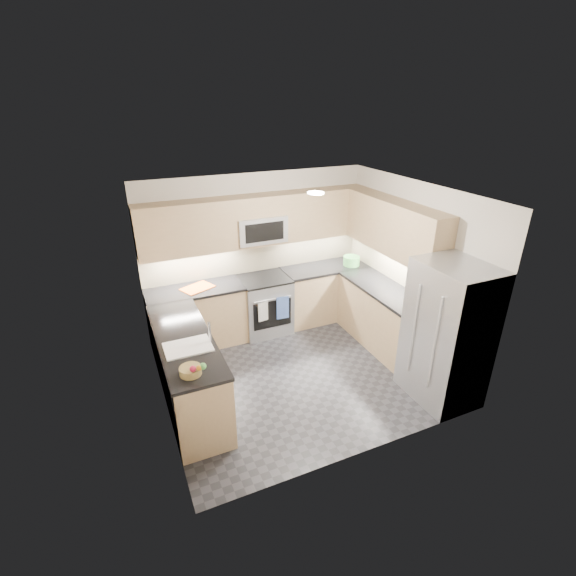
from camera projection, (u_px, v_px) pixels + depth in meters
The scene contains 37 objects.
floor at pixel (298, 372), 5.85m from camera, with size 3.60×3.20×0.00m, color black.
ceiling at pixel (300, 193), 4.80m from camera, with size 3.60×3.20×0.02m, color beige.
wall_back at pixel (256, 252), 6.65m from camera, with size 3.60×0.02×2.50m, color #BEB4A6.
wall_front at pixel (370, 356), 4.00m from camera, with size 3.60×0.02×2.50m, color #BEB4A6.
wall_left at pixel (154, 319), 4.67m from camera, with size 0.02×3.20×2.50m, color #BEB4A6.
wall_right at pixel (412, 270), 5.99m from camera, with size 0.02×3.20×2.50m, color #BEB4A6.
base_cab_back_left at pixel (197, 318), 6.34m from camera, with size 1.42×0.60×0.90m, color tan.
base_cab_back_right at pixel (324, 293), 7.14m from camera, with size 1.42×0.60×0.90m, color tan.
base_cab_right at pixel (383, 318), 6.34m from camera, with size 0.60×1.70×0.90m, color tan.
base_cab_peninsula at pixel (188, 371), 5.11m from camera, with size 0.60×2.00×0.90m, color tan.
countertop_back_left at pixel (194, 290), 6.14m from camera, with size 1.42×0.63×0.04m, color black.
countertop_back_right at pixel (325, 268), 6.95m from camera, with size 1.42×0.63×0.04m, color black.
countertop_right at pixel (386, 290), 6.14m from camera, with size 0.63×1.70×0.04m, color black.
countertop_peninsula at pixel (184, 339), 4.91m from camera, with size 0.63×2.00×0.04m, color black.
upper_cab_back at pixel (259, 220), 6.27m from camera, with size 3.60×0.35×0.75m, color tan.
upper_cab_right at pixel (395, 227), 5.91m from camera, with size 0.35×1.95×0.75m, color tan.
backsplash_back at pixel (257, 256), 6.67m from camera, with size 3.60×0.01×0.51m, color #C1B18B.
backsplash_right at pixel (392, 263), 6.38m from camera, with size 0.01×2.30×0.51m, color #C1B18B.
gas_range at pixel (265, 305), 6.72m from camera, with size 0.76×0.65×0.91m, color #979A9F.
range_cooktop at pixel (264, 279), 6.53m from camera, with size 0.76×0.65×0.03m, color black.
oven_door_glass at pixel (272, 314), 6.45m from camera, with size 0.62×0.02×0.45m, color black.
oven_handle at pixel (273, 299), 6.32m from camera, with size 0.02×0.02×0.60m, color #B2B5BA.
microwave at pixel (260, 228), 6.30m from camera, with size 0.76×0.40×0.40m, color #A9ACB1.
microwave_door at pixel (265, 232), 6.13m from camera, with size 0.60×0.01×0.28m, color black.
refrigerator at pixel (447, 334), 5.05m from camera, with size 0.70×0.90×1.80m, color #95979C.
fridge_handle_left at pixel (434, 344), 4.75m from camera, with size 0.02×0.02×1.20m, color #B2B5BA.
fridge_handle_right at pixel (414, 330), 5.04m from camera, with size 0.02×0.02×1.20m, color #B2B5BA.
sink_basin at pixel (189, 352), 4.72m from camera, with size 0.52×0.38×0.16m, color white.
faucet at pixel (210, 332), 4.74m from camera, with size 0.03×0.03×0.28m, color silver.
utensil_bowl at pixel (351, 261), 6.96m from camera, with size 0.27×0.27×0.15m, color green.
cutting_board at pixel (197, 288), 6.15m from camera, with size 0.44×0.31×0.01m, color #E85A15.
fruit_basket at pixel (190, 371), 4.24m from camera, with size 0.23×0.23×0.08m, color olive.
fruit_apple at pixel (193, 369), 4.14m from camera, with size 0.07×0.07×0.07m, color maroon.
fruit_pear at pixel (203, 366), 4.18m from camera, with size 0.07×0.07×0.07m, color #4AA044.
dish_towel_check at pixel (263, 312), 6.31m from camera, with size 0.16×0.01×0.31m, color silver.
dish_towel_blue at pixel (283, 308), 6.43m from camera, with size 0.20×0.02×0.37m, color #38549A.
fruit_orange at pixel (199, 368), 4.16m from camera, with size 0.06×0.06×0.06m, color orange.
Camera 1 is at (-2.08, -4.35, 3.52)m, focal length 26.00 mm.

